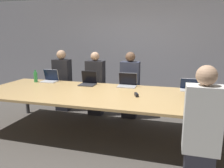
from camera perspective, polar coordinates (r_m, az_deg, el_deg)
ground_plane at (r=4.06m, az=-0.79°, el=-13.18°), size 24.00×24.00×0.00m
curtain_wall at (r=6.02m, az=5.79°, el=8.88°), size 12.00×0.06×2.80m
conference_table at (r=3.81m, az=-0.82°, el=-3.12°), size 4.69×1.60×0.78m
laptop_far_center at (r=4.33m, az=4.02°, el=0.36°), size 0.36×0.26×0.27m
person_far_center at (r=4.73m, az=4.68°, el=-0.59°), size 0.40×0.24×1.44m
laptop_far_left at (r=4.98m, az=-15.86°, el=1.48°), size 0.34×0.26×0.27m
person_far_left at (r=5.33m, az=-12.80°, el=0.66°), size 0.40×0.24×1.45m
bottle_far_left at (r=5.02m, az=-19.33°, el=1.77°), size 0.08×0.08×0.27m
laptop_near_right at (r=3.11m, az=21.91°, el=-5.34°), size 0.36×0.24×0.25m
person_near_right at (r=2.70m, az=22.35°, el=-11.21°), size 0.40×0.24×1.45m
laptop_far_midleft at (r=4.50m, az=-6.22°, el=0.81°), size 0.32×0.28×0.28m
person_far_midleft at (r=4.92m, az=-4.33°, el=-0.22°), size 0.40×0.24×1.42m
laptop_far_right at (r=4.24m, az=19.48°, el=-0.73°), size 0.32×0.22×0.22m
bottle_far_right at (r=4.15m, az=23.04°, el=-0.85°), size 0.07×0.07×0.22m
stapler at (r=3.64m, az=6.39°, el=-2.80°), size 0.10×0.16×0.05m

